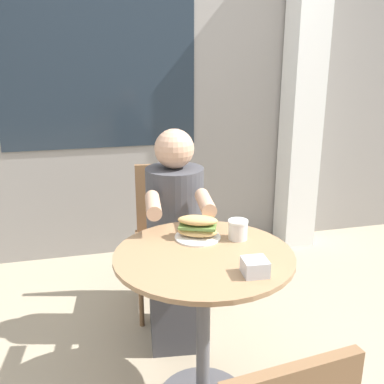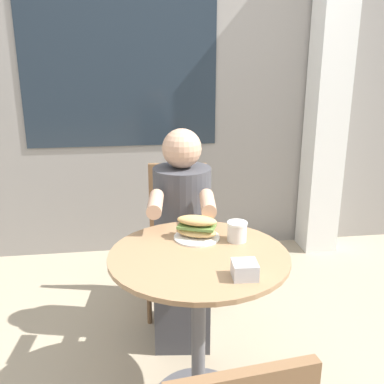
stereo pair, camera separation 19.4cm
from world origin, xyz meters
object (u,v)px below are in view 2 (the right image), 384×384
at_px(seated_diner, 182,249).
at_px(sandwich_on_plate, 197,228).
at_px(diner_chair, 178,223).
at_px(cafe_table, 199,296).
at_px(drink_cup, 237,231).

xyz_separation_m(seated_diner, sandwich_on_plate, (0.02, -0.38, 0.27)).
xyz_separation_m(diner_chair, sandwich_on_plate, (0.01, -0.72, 0.26)).
relative_size(cafe_table, seated_diner, 0.64).
bearing_deg(sandwich_on_plate, drink_cup, -16.98).
bearing_deg(cafe_table, diner_chair, 89.44).
height_order(cafe_table, diner_chair, diner_chair).
relative_size(seated_diner, sandwich_on_plate, 5.69).
distance_m(cafe_table, diner_chair, 0.88).
xyz_separation_m(cafe_table, drink_cup, (0.18, 0.11, 0.24)).
height_order(seated_diner, sandwich_on_plate, seated_diner).
height_order(diner_chair, sandwich_on_plate, diner_chair).
bearing_deg(seated_diner, diner_chair, -85.66).
distance_m(cafe_table, seated_diner, 0.54).
bearing_deg(diner_chair, cafe_table, 96.22).
bearing_deg(diner_chair, drink_cup, 109.48).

